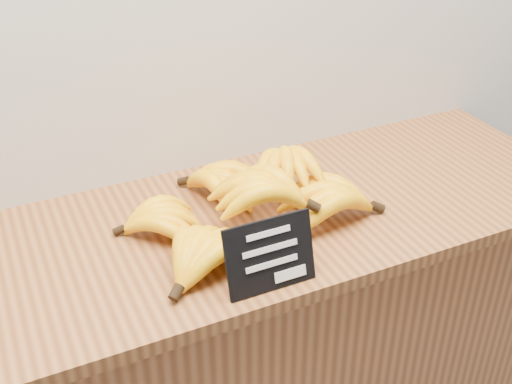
% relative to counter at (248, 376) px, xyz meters
% --- Properties ---
extents(counter, '(1.37, 0.50, 0.90)m').
position_rel_counter_xyz_m(counter, '(0.00, 0.00, 0.00)').
color(counter, '#955830').
rests_on(counter, ground).
extents(counter_top, '(1.56, 0.54, 0.03)m').
position_rel_counter_xyz_m(counter_top, '(0.00, 0.00, 0.47)').
color(counter_top, '#93592D').
rests_on(counter_top, counter).
extents(chalkboard_sign, '(0.17, 0.04, 0.13)m').
position_rel_counter_xyz_m(chalkboard_sign, '(-0.05, -0.22, 0.55)').
color(chalkboard_sign, black).
rests_on(chalkboard_sign, counter_top).
extents(banana_pile, '(0.53, 0.43, 0.13)m').
position_rel_counter_xyz_m(banana_pile, '(-0.00, -0.03, 0.53)').
color(banana_pile, yellow).
rests_on(banana_pile, counter_top).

